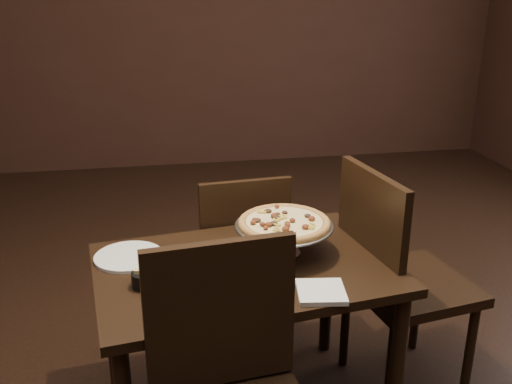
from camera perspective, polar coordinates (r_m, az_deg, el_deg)
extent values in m
cube|color=black|center=(5.35, -7.75, 17.32)|extent=(6.00, 0.02, 2.80)
cube|color=black|center=(2.13, -1.09, -7.71)|extent=(1.17, 0.86, 0.04)
cylinder|color=black|center=(2.25, 13.92, -16.85)|extent=(0.05, 0.05, 0.64)
cylinder|color=black|center=(2.50, -14.24, -12.82)|extent=(0.05, 0.05, 0.64)
cylinder|color=black|center=(2.70, 7.12, -9.61)|extent=(0.05, 0.05, 0.64)
cylinder|color=#B3B3BA|center=(2.20, 2.78, -6.08)|extent=(0.13, 0.13, 0.01)
cylinder|color=#B3B3BA|center=(2.18, 2.80, -4.80)|extent=(0.03, 0.03, 0.10)
cylinder|color=#B3B3BA|center=(2.16, 2.83, -3.52)|extent=(0.09, 0.09, 0.01)
cylinder|color=gray|center=(2.16, 2.83, -3.38)|extent=(0.37, 0.37, 0.01)
torus|color=gray|center=(2.16, 2.83, -3.36)|extent=(0.38, 0.38, 0.01)
cylinder|color=olive|center=(2.15, 2.83, -3.18)|extent=(0.34, 0.34, 0.01)
torus|color=olive|center=(2.15, 2.84, -3.09)|extent=(0.35, 0.35, 0.03)
cylinder|color=#D0B972|center=(2.15, 2.84, -2.98)|extent=(0.29, 0.29, 0.01)
cylinder|color=#F1E9BC|center=(1.98, -2.66, -8.00)|extent=(0.06, 0.06, 0.08)
cylinder|color=#B3B3BA|center=(1.96, -2.68, -6.69)|extent=(0.07, 0.07, 0.02)
ellipsoid|color=#B3B3BA|center=(1.95, -2.69, -6.26)|extent=(0.04, 0.04, 0.01)
cylinder|color=maroon|center=(1.90, -5.53, -9.51)|extent=(0.06, 0.06, 0.08)
cylinder|color=#B3B3BA|center=(1.88, -5.58, -8.20)|extent=(0.06, 0.06, 0.02)
ellipsoid|color=#B3B3BA|center=(1.87, -5.60, -7.77)|extent=(0.03, 0.03, 0.01)
cylinder|color=black|center=(2.01, -11.14, -8.56)|extent=(0.09, 0.09, 0.05)
cube|color=tan|center=(2.00, -11.58, -8.29)|extent=(0.04, 0.03, 0.06)
cube|color=tan|center=(2.00, -10.84, -8.25)|extent=(0.04, 0.03, 0.06)
cube|color=silver|center=(1.94, 6.53, -9.90)|extent=(0.18, 0.18, 0.02)
cylinder|color=silver|center=(2.22, -12.61, -6.32)|extent=(0.26, 0.26, 0.01)
cylinder|color=silver|center=(1.89, -0.44, -10.83)|extent=(0.22, 0.22, 0.01)
cone|color=#B3B3BA|center=(2.09, 4.34, -4.01)|extent=(0.16, 0.16, 0.00)
cylinder|color=black|center=(2.09, 4.34, -3.93)|extent=(0.09, 0.12, 0.02)
cube|color=black|center=(2.76, -1.92, -6.56)|extent=(0.44, 0.44, 0.04)
cube|color=black|center=(2.49, -1.02, -3.45)|extent=(0.41, 0.06, 0.42)
cylinder|color=black|center=(3.03, 0.45, -8.51)|extent=(0.03, 0.03, 0.40)
cylinder|color=black|center=(2.97, -5.72, -9.26)|extent=(0.03, 0.03, 0.40)
cylinder|color=black|center=(2.76, 2.31, -11.66)|extent=(0.03, 0.03, 0.40)
cylinder|color=black|center=(2.70, -4.52, -12.59)|extent=(0.03, 0.03, 0.40)
cube|color=black|center=(1.73, -3.55, -12.12)|extent=(0.45, 0.08, 0.47)
cube|color=black|center=(2.48, 15.16, -8.99)|extent=(0.53, 0.53, 0.04)
cube|color=black|center=(2.26, 11.38, -3.91)|extent=(0.11, 0.46, 0.48)
cylinder|color=black|center=(2.59, 20.57, -14.75)|extent=(0.04, 0.04, 0.45)
cylinder|color=black|center=(2.83, 15.76, -10.94)|extent=(0.04, 0.04, 0.45)
cylinder|color=black|center=(2.40, 13.31, -17.07)|extent=(0.04, 0.04, 0.45)
cylinder|color=black|center=(2.66, 8.93, -12.64)|extent=(0.04, 0.04, 0.45)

